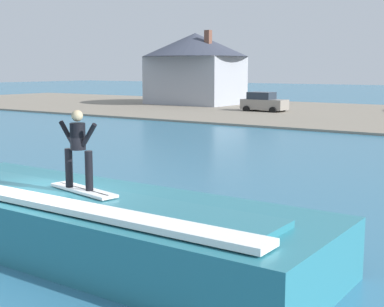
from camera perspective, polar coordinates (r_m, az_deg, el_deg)
The scene contains 6 objects.
ground_plane at distance 12.54m, azimuth -14.92°, elevation -9.70°, with size 260.00×260.00×0.00m, color teal.
wave_crest at distance 12.11m, azimuth -10.35°, elevation -7.06°, with size 10.64×3.43×1.35m.
surfboard at distance 11.85m, azimuth -11.20°, elevation -3.73°, with size 2.00×0.77×0.06m.
surfer at distance 11.69m, azimuth -11.71°, elevation 0.85°, with size 1.07×0.32×1.66m.
car_near_shore at distance 49.92m, azimuth 7.42°, elevation 5.27°, with size 4.01×2.10×1.86m.
house_with_chimney at distance 59.84m, azimuth 0.33°, elevation 9.35°, with size 11.39×11.39×7.85m.
Camera 1 is at (9.16, -7.62, 3.90)m, focal length 51.52 mm.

